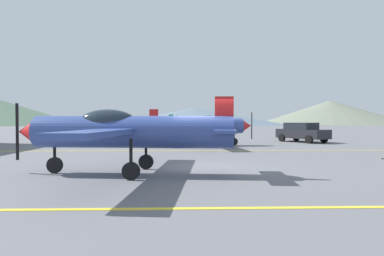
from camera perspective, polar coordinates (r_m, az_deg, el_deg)
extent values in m
plane|color=slate|center=(11.63, 2.90, -7.57)|extent=(400.00, 400.00, 0.00)
cube|color=yellow|center=(6.78, 6.33, -14.04)|extent=(80.00, 0.16, 0.01)
cube|color=yellow|center=(19.03, 1.12, -4.07)|extent=(80.00, 0.16, 0.01)
cylinder|color=#33478C|center=(10.89, -10.41, -0.70)|extent=(6.72, 1.71, 1.08)
cone|color=red|center=(12.32, -27.18, -0.59)|extent=(0.77, 0.98, 0.91)
cube|color=black|center=(12.52, -28.72, -0.58)|extent=(0.05, 0.12, 1.96)
ellipsoid|color=#1E2833|center=(11.13, -14.81, 0.99)|extent=(2.03, 1.06, 0.88)
cube|color=#33478C|center=(10.99, -12.39, -0.43)|extent=(1.90, 8.67, 0.16)
cube|color=#33478C|center=(10.55, 5.75, -0.48)|extent=(0.92, 2.60, 0.10)
cube|color=red|center=(10.55, 5.75, 2.44)|extent=(0.62, 0.18, 1.17)
cylinder|color=black|center=(11.90, -23.31, -3.76)|extent=(0.10, 0.10, 0.98)
cylinder|color=black|center=(11.95, -23.29, -6.11)|extent=(0.56, 0.17, 0.55)
cylinder|color=black|center=(11.93, -8.21, -3.65)|extent=(0.10, 0.10, 0.98)
cylinder|color=black|center=(11.98, -8.20, -5.99)|extent=(0.56, 0.17, 0.55)
cylinder|color=black|center=(9.84, -10.84, -4.72)|extent=(0.10, 0.10, 0.98)
cylinder|color=black|center=(9.91, -10.82, -7.55)|extent=(0.56, 0.17, 0.55)
cylinder|color=#33478C|center=(22.73, 0.83, 0.39)|extent=(6.72, 1.73, 1.08)
cone|color=red|center=(23.54, 9.70, 0.40)|extent=(0.77, 0.98, 0.91)
cube|color=black|center=(23.66, 10.61, 0.40)|extent=(0.05, 0.12, 1.96)
ellipsoid|color=#1E2833|center=(22.87, 3.01, 1.20)|extent=(2.03, 1.07, 0.88)
cube|color=#33478C|center=(22.79, 1.80, 0.51)|extent=(1.93, 8.67, 0.16)
cube|color=#33478C|center=(22.50, -6.83, 0.49)|extent=(0.93, 2.60, 0.10)
cube|color=red|center=(22.50, -6.83, 1.86)|extent=(0.62, 0.18, 1.17)
cylinder|color=black|center=(23.30, 7.51, -1.21)|extent=(0.10, 0.10, 0.98)
cylinder|color=black|center=(23.33, 7.51, -2.41)|extent=(0.56, 0.17, 0.55)
cylinder|color=black|center=(21.66, 0.72, -1.39)|extent=(0.10, 0.10, 0.98)
cylinder|color=black|center=(21.69, 0.72, -2.69)|extent=(0.56, 0.17, 0.55)
cylinder|color=black|center=(23.79, 0.00, -1.14)|extent=(0.10, 0.10, 0.98)
cylinder|color=black|center=(23.82, 0.00, -2.32)|extent=(0.56, 0.17, 0.55)
cylinder|color=silver|center=(32.68, -9.72, 0.66)|extent=(6.73, 2.34, 1.08)
cone|color=red|center=(33.08, -3.36, 0.69)|extent=(0.85, 1.03, 0.91)
cube|color=black|center=(33.14, -2.69, 0.69)|extent=(0.06, 0.12, 1.96)
ellipsoid|color=#1E2833|center=(32.73, -8.18, 1.23)|extent=(2.09, 1.24, 0.88)
cube|color=silver|center=(32.70, -9.03, 0.75)|extent=(2.72, 8.65, 0.16)
cube|color=silver|center=(32.66, -15.04, 0.72)|extent=(1.16, 2.63, 0.10)
cube|color=red|center=(32.65, -15.04, 1.66)|extent=(0.63, 0.23, 1.17)
cylinder|color=black|center=(32.95, -4.95, -0.45)|extent=(0.10, 0.10, 0.98)
cylinder|color=black|center=(32.97, -4.95, -1.31)|extent=(0.56, 0.22, 0.55)
cylinder|color=black|center=(31.61, -9.96, -0.55)|extent=(0.10, 0.10, 0.98)
cylinder|color=black|center=(31.63, -9.96, -1.43)|extent=(0.56, 0.22, 0.55)
cylinder|color=black|center=(33.76, -10.14, -0.43)|extent=(0.10, 0.10, 0.98)
cylinder|color=black|center=(33.78, -10.14, -1.26)|extent=(0.56, 0.22, 0.55)
cylinder|color=silver|center=(41.88, 0.40, 0.83)|extent=(6.65, 1.09, 1.08)
cone|color=#1E8C3F|center=(42.17, 5.38, 0.83)|extent=(0.69, 0.92, 0.91)
cube|color=black|center=(42.22, 5.91, 0.83)|extent=(0.04, 0.12, 1.96)
ellipsoid|color=#1E2833|center=(41.92, 1.60, 1.27)|extent=(1.96, 0.88, 0.88)
cube|color=silver|center=(41.90, 0.93, 0.90)|extent=(1.09, 8.61, 0.16)
cube|color=silver|center=(41.89, -3.75, 0.89)|extent=(0.69, 2.54, 0.10)
cube|color=#1E8C3F|center=(41.89, -3.75, 1.63)|extent=(0.62, 0.12, 1.17)
cylinder|color=black|center=(42.08, 4.13, -0.06)|extent=(0.10, 0.10, 0.98)
cylinder|color=black|center=(42.09, 4.13, -0.73)|extent=(0.55, 0.12, 0.55)
cylinder|color=black|center=(40.82, 0.17, -0.10)|extent=(0.10, 0.10, 0.98)
cylinder|color=black|center=(40.83, 0.17, -0.79)|extent=(0.55, 0.12, 0.55)
cylinder|color=black|center=(42.96, 0.09, -0.03)|extent=(0.10, 0.10, 0.98)
cylinder|color=black|center=(42.98, 0.09, -0.68)|extent=(0.55, 0.12, 0.55)
cube|color=black|center=(28.14, 19.08, -0.97)|extent=(3.66, 4.63, 0.75)
cube|color=black|center=(28.22, 18.86, 0.35)|extent=(2.55, 2.87, 0.55)
cylinder|color=black|center=(26.56, 20.15, -1.93)|extent=(0.50, 0.67, 0.64)
cylinder|color=black|center=(27.98, 22.48, -1.78)|extent=(0.50, 0.67, 0.64)
cylinder|color=black|center=(28.44, 15.72, -1.68)|extent=(0.50, 0.67, 0.64)
cylinder|color=black|center=(29.77, 18.11, -1.57)|extent=(0.50, 0.67, 0.64)
cone|color=slate|center=(128.89, 0.40, 2.07)|extent=(74.44, 74.44, 6.83)
cone|color=slate|center=(170.81, 23.38, 2.58)|extent=(70.31, 70.31, 11.53)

